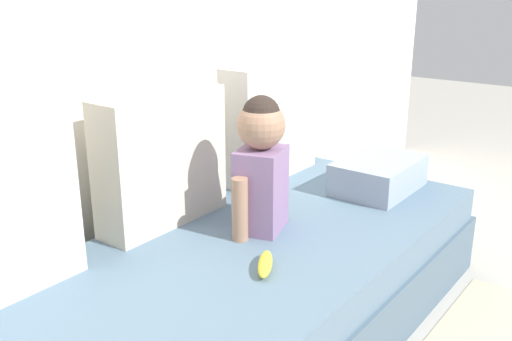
{
  "coord_description": "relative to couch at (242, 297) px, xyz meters",
  "views": [
    {
      "loc": [
        -1.37,
        -1.1,
        1.23
      ],
      "look_at": [
        0.08,
        0.0,
        0.63
      ],
      "focal_mm": 40.46,
      "sensor_mm": 36.0,
      "label": 1
    }
  ],
  "objects": [
    {
      "name": "folded_blanket",
      "position": [
        0.79,
        -0.12,
        0.26
      ],
      "size": [
        0.4,
        0.28,
        0.13
      ],
      "primitive_type": "cube",
      "color": "#8E9EB2",
      "rests_on": "couch"
    },
    {
      "name": "couch",
      "position": [
        0.0,
        0.0,
        0.0
      ],
      "size": [
        2.14,
        0.93,
        0.38
      ],
      "color": "#495F70",
      "rests_on": "ground"
    },
    {
      "name": "banana",
      "position": [
        -0.08,
        -0.16,
        0.21
      ],
      "size": [
        0.17,
        0.13,
        0.04
      ],
      "primitive_type": "ellipsoid",
      "rotation": [
        0.0,
        0.0,
        0.55
      ],
      "color": "yellow",
      "rests_on": "couch"
    },
    {
      "name": "toddler",
      "position": [
        0.16,
        0.04,
        0.44
      ],
      "size": [
        0.3,
        0.2,
        0.49
      ],
      "color": "gray",
      "rests_on": "couch"
    },
    {
      "name": "throw_pillow_right",
      "position": [
        0.66,
        0.36,
        0.45
      ],
      "size": [
        0.53,
        0.16,
        0.51
      ],
      "primitive_type": "cube",
      "color": "silver",
      "rests_on": "couch"
    },
    {
      "name": "throw_pillow_center",
      "position": [
        0.0,
        0.36,
        0.43
      ],
      "size": [
        0.52,
        0.16,
        0.48
      ],
      "primitive_type": "cube",
      "color": "beige",
      "rests_on": "couch"
    }
  ]
}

